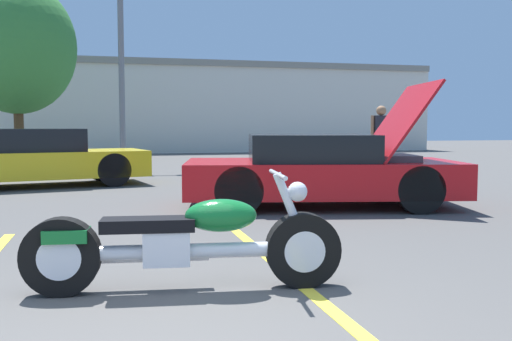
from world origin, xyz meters
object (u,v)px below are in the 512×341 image
at_px(motorcycle, 185,243).
at_px(spectator_near_motorcycle, 381,136).
at_px(tree_background, 16,47).
at_px(parked_car_right_row, 43,159).
at_px(light_pole, 123,26).
at_px(show_car_hood_open, 322,170).

distance_m(motorcycle, spectator_near_motorcycle, 9.71).
height_order(tree_background, spectator_near_motorcycle, tree_background).
height_order(parked_car_right_row, spectator_near_motorcycle, spectator_near_motorcycle).
distance_m(light_pole, tree_background, 4.43).
relative_size(tree_background, motorcycle, 2.50).
bearing_deg(light_pole, parked_car_right_row, -109.53).
height_order(motorcycle, show_car_hood_open, show_car_hood_open).
bearing_deg(motorcycle, parked_car_right_row, 110.05).
height_order(tree_background, motorcycle, tree_background).
bearing_deg(spectator_near_motorcycle, parked_car_right_row, 174.98).
height_order(light_pole, show_car_hood_open, light_pole).
bearing_deg(spectator_near_motorcycle, tree_background, 136.58).
relative_size(light_pole, parked_car_right_row, 1.77).
xyz_separation_m(show_car_hood_open, parked_car_right_row, (-4.70, 4.37, 0.01)).
bearing_deg(light_pole, spectator_near_motorcycle, -46.25).
bearing_deg(tree_background, show_car_hood_open, -63.09).
distance_m(light_pole, show_car_hood_open, 10.76).
xyz_separation_m(tree_background, spectator_near_motorcycle, (9.20, -8.70, -2.90)).
relative_size(tree_background, parked_car_right_row, 1.39).
relative_size(light_pole, spectator_near_motorcycle, 4.48).
distance_m(tree_background, show_car_hood_open, 14.31).
relative_size(light_pole, show_car_hood_open, 1.72).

